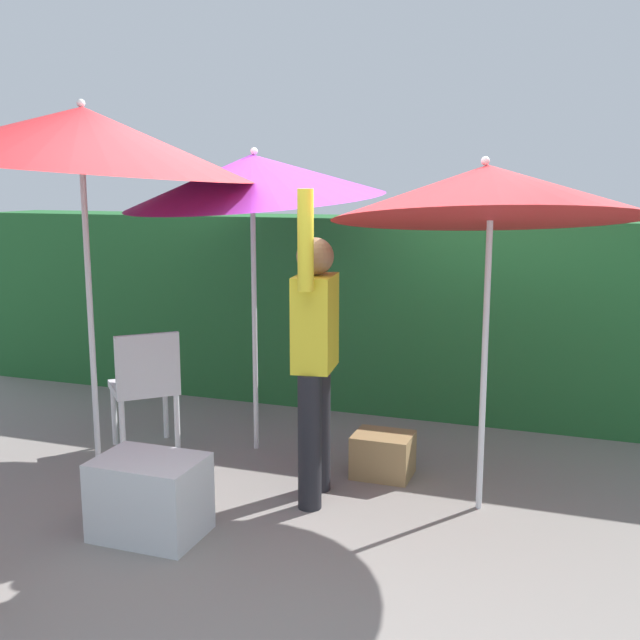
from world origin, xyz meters
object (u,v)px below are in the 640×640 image
object	(u,v)px
person_vendor	(315,350)
cooler_box	(150,497)
umbrella_yellow	(82,139)
umbrella_orange	(488,193)
umbrella_rainbow	(253,178)
chair_plastic	(145,383)
crate_cardboard	(383,455)

from	to	relation	value
person_vendor	cooler_box	size ratio (longest dim) A/B	3.27
umbrella_yellow	umbrella_orange	bearing A→B (deg)	11.55
person_vendor	cooler_box	bearing A→B (deg)	-131.81
umbrella_rainbow	chair_plastic	distance (m)	1.63
person_vendor	crate_cardboard	distance (m)	0.98
umbrella_rainbow	cooler_box	bearing A→B (deg)	-89.58
umbrella_rainbow	person_vendor	size ratio (longest dim) A/B	1.18
chair_plastic	cooler_box	world-z (taller)	chair_plastic
umbrella_yellow	crate_cardboard	world-z (taller)	umbrella_yellow
umbrella_yellow	person_vendor	bearing A→B (deg)	11.66
umbrella_rainbow	crate_cardboard	bearing A→B (deg)	-10.82
umbrella_rainbow	crate_cardboard	distance (m)	2.06
umbrella_yellow	crate_cardboard	xyz separation A→B (m)	(1.66, 0.77, -2.02)
umbrella_orange	cooler_box	bearing A→B (deg)	-149.71
umbrella_orange	cooler_box	size ratio (longest dim) A/B	3.74
chair_plastic	crate_cardboard	size ratio (longest dim) A/B	2.34
person_vendor	crate_cardboard	xyz separation A→B (m)	(0.30, 0.49, -0.79)
cooler_box	umbrella_yellow	bearing A→B (deg)	144.41
umbrella_yellow	person_vendor	size ratio (longest dim) A/B	1.30
umbrella_rainbow	person_vendor	distance (m)	1.40
umbrella_rainbow	umbrella_orange	distance (m)	1.72
umbrella_rainbow	umbrella_orange	xyz separation A→B (m)	(1.64, -0.49, -0.09)
umbrella_rainbow	chair_plastic	size ratio (longest dim) A/B	2.48
umbrella_orange	crate_cardboard	distance (m)	1.86
umbrella_orange	cooler_box	world-z (taller)	umbrella_orange
umbrella_orange	chair_plastic	bearing A→B (deg)	176.11
umbrella_orange	cooler_box	xyz separation A→B (m)	(-1.63, -0.95, -1.63)
umbrella_orange	umbrella_yellow	distance (m)	2.38
umbrella_orange	chair_plastic	xyz separation A→B (m)	(-2.36, 0.16, -1.34)
umbrella_rainbow	umbrella_yellow	bearing A→B (deg)	-124.56
person_vendor	chair_plastic	bearing A→B (deg)	165.94
umbrella_orange	chair_plastic	world-z (taller)	umbrella_orange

